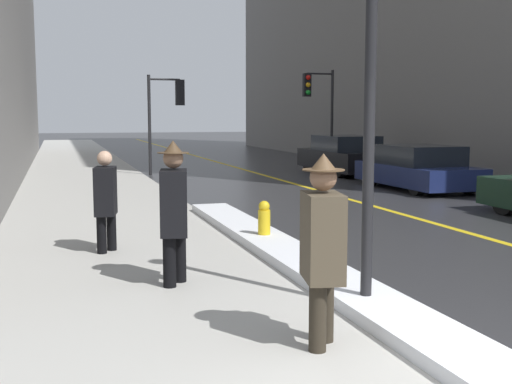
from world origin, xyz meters
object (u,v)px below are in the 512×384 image
at_px(traffic_light_near, 169,103).
at_px(pedestrian_in_glasses, 174,207).
at_px(pedestrian_nearside, 106,197).
at_px(fire_hydrant, 264,222).
at_px(pedestrian_with_shoulder_bag, 322,243).
at_px(traffic_light_far, 317,97).
at_px(parked_car_black, 345,156).
at_px(lamp_post, 370,75).
at_px(parked_car_navy, 418,169).

distance_m(traffic_light_near, pedestrian_in_glasses, 15.39).
distance_m(pedestrian_nearside, fire_hydrant, 2.55).
distance_m(pedestrian_with_shoulder_bag, pedestrian_nearside, 4.91).
distance_m(traffic_light_far, fire_hydrant, 15.70).
bearing_deg(pedestrian_with_shoulder_bag, parked_car_black, 165.49).
bearing_deg(lamp_post, pedestrian_with_shoulder_bag, -134.49).
distance_m(pedestrian_nearside, parked_car_black, 14.65).
bearing_deg(pedestrian_with_shoulder_bag, pedestrian_nearside, -150.70).
distance_m(lamp_post, parked_car_navy, 12.06).
relative_size(parked_car_navy, parked_car_black, 0.92).
height_order(lamp_post, parked_car_navy, lamp_post).
xyz_separation_m(pedestrian_in_glasses, parked_car_navy, (8.43, 8.33, -0.38)).
height_order(traffic_light_far, pedestrian_nearside, traffic_light_far).
bearing_deg(lamp_post, parked_car_black, 65.76).
distance_m(traffic_light_far, pedestrian_with_shoulder_bag, 20.22).
height_order(lamp_post, pedestrian_nearside, lamp_post).
height_order(pedestrian_nearside, fire_hydrant, pedestrian_nearside).
bearing_deg(traffic_light_near, parked_car_navy, -50.84).
xyz_separation_m(parked_car_black, fire_hydrant, (-6.75, -11.40, -0.31)).
bearing_deg(pedestrian_in_glasses, traffic_light_far, 163.22).
bearing_deg(fire_hydrant, traffic_light_near, 87.13).
relative_size(pedestrian_with_shoulder_bag, parked_car_black, 0.38).
distance_m(traffic_light_far, parked_car_navy, 8.11).
bearing_deg(lamp_post, traffic_light_near, 87.59).
relative_size(lamp_post, pedestrian_nearside, 2.61).
xyz_separation_m(traffic_light_near, fire_hydrant, (-0.65, -12.95, -2.18)).
height_order(pedestrian_with_shoulder_bag, parked_car_black, pedestrian_with_shoulder_bag).
bearing_deg(parked_car_navy, pedestrian_with_shoulder_bag, 144.73).
bearing_deg(fire_hydrant, lamp_post, -90.83).
bearing_deg(lamp_post, pedestrian_in_glasses, 138.98).
bearing_deg(traffic_light_far, parked_car_navy, 87.25).
relative_size(pedestrian_with_shoulder_bag, fire_hydrant, 2.48).
height_order(traffic_light_far, pedestrian_in_glasses, traffic_light_far).
bearing_deg(pedestrian_nearside, parked_car_navy, 135.25).
bearing_deg(lamp_post, pedestrian_nearside, 123.10).
distance_m(lamp_post, pedestrian_with_shoulder_bag, 2.01).
bearing_deg(pedestrian_with_shoulder_bag, pedestrian_in_glasses, -149.38).
relative_size(pedestrian_in_glasses, fire_hydrant, 2.52).
xyz_separation_m(traffic_light_near, parked_car_black, (6.10, -1.56, -1.87)).
bearing_deg(pedestrian_nearside, fire_hydrant, 100.38).
xyz_separation_m(parked_car_navy, parked_car_black, (0.16, 5.22, 0.07)).
height_order(traffic_light_far, parked_car_black, traffic_light_far).
xyz_separation_m(traffic_light_far, parked_car_black, (0.03, -2.58, -2.16)).
distance_m(pedestrian_with_shoulder_bag, fire_hydrant, 4.77).
relative_size(parked_car_black, fire_hydrant, 6.48).
height_order(pedestrian_nearside, parked_car_black, pedestrian_nearside).
bearing_deg(traffic_light_far, pedestrian_nearside, 54.75).
distance_m(traffic_light_near, parked_car_black, 6.57).
bearing_deg(lamp_post, fire_hydrant, 89.17).
xyz_separation_m(parked_car_navy, fire_hydrant, (-6.59, -6.18, -0.24)).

